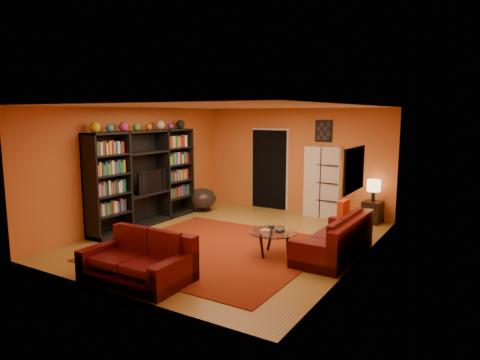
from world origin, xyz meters
The scene contains 20 objects.
floor centered at (0.00, 0.00, 0.00)m, with size 6.00×6.00×0.00m, color brown.
ceiling centered at (0.00, 0.00, 2.60)m, with size 6.00×6.00×0.00m, color white.
wall_back centered at (0.00, 3.00, 1.30)m, with size 6.00×6.00×0.00m, color #C2622A.
wall_front centered at (0.00, -3.00, 1.30)m, with size 6.00×6.00×0.00m, color #C2622A.
wall_left centered at (-2.50, 0.00, 1.30)m, with size 6.00×6.00×0.00m, color #C2622A.
wall_right centered at (2.50, 0.00, 1.30)m, with size 6.00×6.00×0.00m, color #C2622A.
rug centered at (0.10, -0.70, 0.01)m, with size 3.60×3.60×0.01m, color #5A180A.
doorway centered at (-0.70, 2.96, 1.02)m, with size 0.95×0.10×2.04m, color black.
wall_art_right centered at (2.48, -0.30, 1.60)m, with size 0.03×1.00×0.70m, color black.
wall_art_back centered at (0.75, 2.98, 2.05)m, with size 0.42×0.03×0.52m, color black.
entertainment_unit centered at (-2.27, 0.00, 1.05)m, with size 0.45×3.00×2.10m, color black.
tv centered at (-2.23, 0.09, 0.97)m, with size 0.11×0.87×0.50m, color black.
sofa centered at (2.13, 0.10, 0.29)m, with size 0.84×2.01×0.85m.
loveseat centered at (-0.07, -2.41, 0.28)m, with size 1.60×0.98×0.85m.
throw_pillow centered at (1.95, 0.92, 0.63)m, with size 0.12×0.42×0.42m, color red.
coffee_table centered at (1.14, -0.43, 0.38)m, with size 0.85×0.85×0.42m.
storage_cabinet centered at (0.84, 2.80, 0.85)m, with size 0.85×0.38×1.69m, color beige.
bowl_chair centered at (-2.00, 1.77, 0.31)m, with size 0.71×0.71×0.58m.
side_table centered at (2.05, 2.75, 0.25)m, with size 0.40×0.40×0.50m, color black.
table_lamp centered at (2.05, 2.75, 0.85)m, with size 0.30×0.30×0.49m.
Camera 1 is at (4.39, -6.90, 2.47)m, focal length 32.00 mm.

